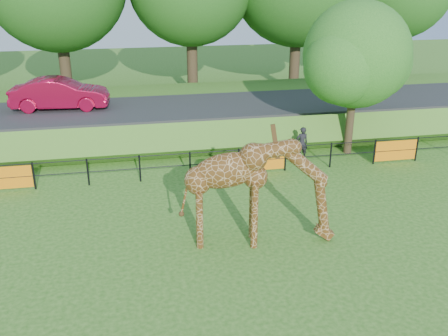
{
  "coord_description": "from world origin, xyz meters",
  "views": [
    {
      "loc": [
        -2.23,
        -10.59,
        7.87
      ],
      "look_at": [
        0.58,
        3.84,
        2.0
      ],
      "focal_mm": 40.0,
      "sensor_mm": 36.0,
      "label": 1
    }
  ],
  "objects_px": {
    "giraffe": "(259,192)",
    "car_red": "(60,94)",
    "visitor": "(302,143)",
    "tree_east": "(358,59)"
  },
  "relations": [
    {
      "from": "visitor",
      "to": "giraffe",
      "type": "bearing_deg",
      "value": 59.27
    },
    {
      "from": "car_red",
      "to": "visitor",
      "type": "distance_m",
      "value": 12.06
    },
    {
      "from": "car_red",
      "to": "visitor",
      "type": "bearing_deg",
      "value": -112.53
    },
    {
      "from": "giraffe",
      "to": "car_red",
      "type": "distance_m",
      "value": 13.97
    },
    {
      "from": "visitor",
      "to": "tree_east",
      "type": "height_order",
      "value": "tree_east"
    },
    {
      "from": "giraffe",
      "to": "visitor",
      "type": "height_order",
      "value": "giraffe"
    },
    {
      "from": "giraffe",
      "to": "tree_east",
      "type": "height_order",
      "value": "tree_east"
    },
    {
      "from": "tree_east",
      "to": "visitor",
      "type": "bearing_deg",
      "value": -170.02
    },
    {
      "from": "giraffe",
      "to": "visitor",
      "type": "relative_size",
      "value": 3.19
    },
    {
      "from": "visitor",
      "to": "tree_east",
      "type": "bearing_deg",
      "value": -171.5
    }
  ]
}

